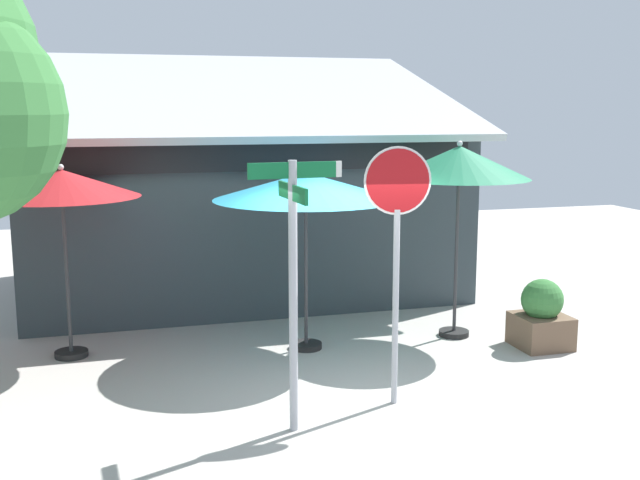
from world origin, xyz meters
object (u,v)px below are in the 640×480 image
(street_sign_post, at_px, (293,266))
(sidewalk_planter, at_px, (541,317))
(patio_umbrella_crimson_left, at_px, (62,186))
(stop_sign, at_px, (397,228))
(patio_umbrella_forest_green_right, at_px, (459,164))
(patio_umbrella_teal_center, at_px, (306,187))

(street_sign_post, distance_m, sidewalk_planter, 4.56)
(patio_umbrella_crimson_left, distance_m, sidewalk_planter, 6.73)
(stop_sign, relative_size, patio_umbrella_forest_green_right, 1.02)
(patio_umbrella_teal_center, height_order, patio_umbrella_forest_green_right, patio_umbrella_forest_green_right)
(patio_umbrella_teal_center, bearing_deg, patio_umbrella_crimson_left, 170.37)
(stop_sign, xyz_separation_m, sidewalk_planter, (2.73, 1.36, -1.58))
(patio_umbrella_teal_center, relative_size, sidewalk_planter, 2.60)
(street_sign_post, relative_size, patio_umbrella_teal_center, 1.11)
(stop_sign, height_order, patio_umbrella_crimson_left, stop_sign)
(patio_umbrella_crimson_left, height_order, sidewalk_planter, patio_umbrella_crimson_left)
(patio_umbrella_teal_center, bearing_deg, street_sign_post, -107.63)
(stop_sign, height_order, patio_umbrella_forest_green_right, stop_sign)
(patio_umbrella_forest_green_right, bearing_deg, patio_umbrella_teal_center, 179.39)
(patio_umbrella_forest_green_right, bearing_deg, street_sign_post, -140.07)
(patio_umbrella_forest_green_right, relative_size, sidewalk_planter, 2.94)
(stop_sign, xyz_separation_m, patio_umbrella_forest_green_right, (1.80, 2.17, 0.51))
(stop_sign, distance_m, patio_umbrella_crimson_left, 4.52)
(stop_sign, bearing_deg, sidewalk_planter, 26.38)
(street_sign_post, bearing_deg, patio_umbrella_forest_green_right, 39.93)
(street_sign_post, bearing_deg, stop_sign, 17.43)
(street_sign_post, height_order, patio_umbrella_forest_green_right, patio_umbrella_forest_green_right)
(stop_sign, distance_m, sidewalk_planter, 3.43)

